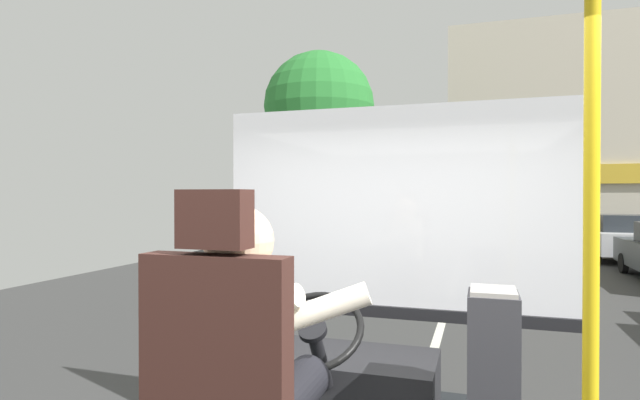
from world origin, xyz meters
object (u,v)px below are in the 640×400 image
object	(u,v)px
steering_console	(340,386)
parked_car_red	(597,225)
fare_box	(493,389)
bus_driver	(247,354)
handrail_pole	(591,297)
parked_car_white	(623,236)

from	to	relation	value
steering_console	parked_car_red	world-z (taller)	steering_console
fare_box	parked_car_red	xyz separation A→B (m)	(4.58, 21.02, -0.38)
bus_driver	steering_console	distance (m)	1.33
steering_console	fare_box	xyz separation A→B (m)	(0.83, -0.41, 0.23)
bus_driver	steering_console	world-z (taller)	bus_driver
bus_driver	parked_car_red	bearing A→B (deg)	76.08
bus_driver	fare_box	bearing A→B (deg)	43.79
fare_box	parked_car_red	world-z (taller)	fare_box
steering_console	handrail_pole	distance (m)	1.79
steering_console	fare_box	bearing A→B (deg)	-26.40
handrail_pole	parked_car_white	bearing A→B (deg)	76.27
steering_console	parked_car_white	bearing A→B (deg)	71.37
parked_car_white	fare_box	bearing A→B (deg)	-105.27
parked_car_white	handrail_pole	bearing A→B (deg)	-103.73
bus_driver	fare_box	world-z (taller)	bus_driver
bus_driver	parked_car_red	size ratio (longest dim) A/B	0.19
steering_console	parked_car_white	size ratio (longest dim) A/B	0.27
bus_driver	handrail_pole	distance (m)	1.11
handrail_pole	parked_car_red	xyz separation A→B (m)	(4.33, 21.80, -0.97)
steering_console	handrail_pole	size ratio (longest dim) A/B	0.53
bus_driver	parked_car_white	world-z (taller)	bus_driver
parked_car_red	parked_car_white	bearing A→B (deg)	-94.29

